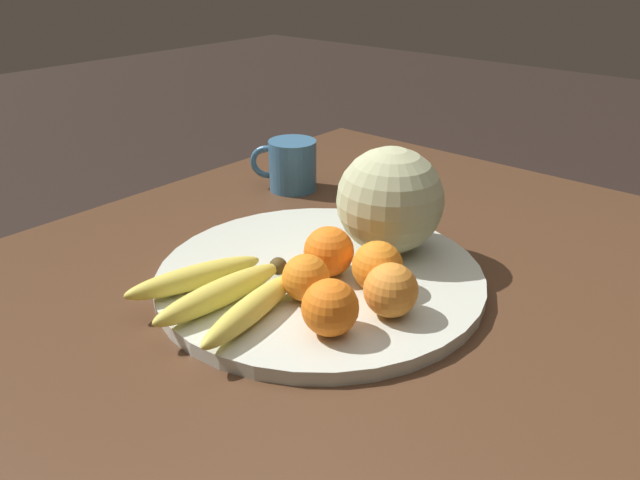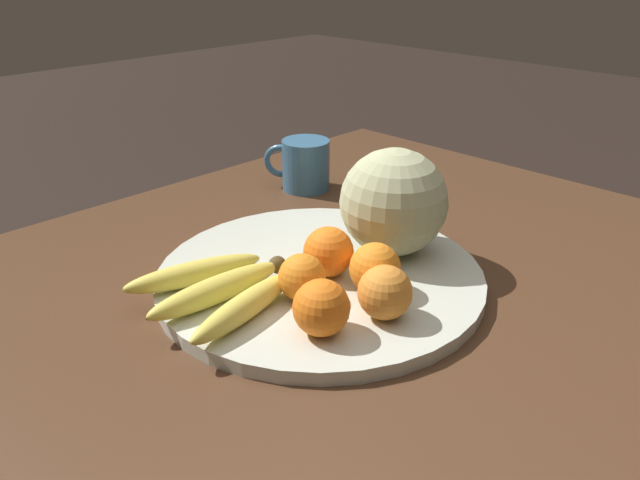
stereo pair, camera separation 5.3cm
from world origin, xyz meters
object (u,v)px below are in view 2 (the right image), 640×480
at_px(orange_back_right, 385,292).
at_px(ceramic_mug, 304,165).
at_px(fruit_bowl, 320,276).
at_px(orange_front_left, 321,308).
at_px(kitchen_table, 295,349).
at_px(orange_mid_center, 328,252).
at_px(orange_front_right, 302,277).
at_px(banana_bunch, 219,289).
at_px(melon, 394,202).
at_px(orange_back_left, 375,268).

xyz_separation_m(orange_back_right, ceramic_mug, (0.28, 0.44, -0.00)).
xyz_separation_m(fruit_bowl, orange_front_left, (-0.11, -0.11, 0.04)).
bearing_deg(kitchen_table, orange_mid_center, -15.09).
bearing_deg(kitchen_table, orange_front_left, -117.32).
bearing_deg(orange_front_right, fruit_bowl, 27.26).
bearing_deg(orange_front_right, orange_mid_center, 16.70).
bearing_deg(ceramic_mug, fruit_bowl, -130.71).
bearing_deg(banana_bunch, orange_front_right, 140.61).
height_order(orange_back_right, ceramic_mug, ceramic_mug).
relative_size(banana_bunch, orange_back_right, 3.08).
distance_m(melon, banana_bunch, 0.29).
xyz_separation_m(melon, banana_bunch, (-0.27, 0.07, -0.06)).
bearing_deg(orange_front_right, kitchen_table, 64.09).
bearing_deg(orange_front_right, orange_back_left, -34.34).
relative_size(orange_front_left, orange_back_right, 1.01).
relative_size(kitchen_table, orange_back_right, 20.74).
bearing_deg(melon, orange_front_right, -178.58).
bearing_deg(banana_bunch, orange_front_left, 108.37).
relative_size(fruit_bowl, orange_back_left, 6.74).
relative_size(banana_bunch, orange_mid_center, 3.00).
xyz_separation_m(orange_mid_center, ceramic_mug, (0.25, 0.31, -0.01)).
distance_m(fruit_bowl, orange_front_left, 0.16).
xyz_separation_m(kitchen_table, orange_back_left, (0.06, -0.09, 0.15)).
bearing_deg(kitchen_table, banana_bunch, 159.48).
height_order(kitchen_table, ceramic_mug, ceramic_mug).
distance_m(orange_front_left, ceramic_mug, 0.54).
bearing_deg(orange_front_left, orange_back_left, 8.78).
distance_m(banana_bunch, orange_mid_center, 0.16).
bearing_deg(fruit_bowl, orange_back_left, -82.67).
xyz_separation_m(orange_front_left, orange_front_right, (0.04, 0.07, -0.00)).
relative_size(melon, orange_front_right, 2.54).
bearing_deg(orange_back_left, orange_mid_center, 96.99).
height_order(melon, orange_front_left, melon).
xyz_separation_m(fruit_bowl, banana_bunch, (-0.15, 0.04, 0.03)).
xyz_separation_m(melon, orange_back_right, (-0.15, -0.11, -0.05)).
distance_m(orange_front_right, orange_back_right, 0.11).
height_order(orange_front_left, ceramic_mug, ceramic_mug).
relative_size(fruit_bowl, ceramic_mug, 3.92).
xyz_separation_m(orange_front_left, orange_mid_center, (0.11, 0.10, 0.00)).
xyz_separation_m(banana_bunch, orange_mid_center, (0.15, -0.05, 0.02)).
xyz_separation_m(orange_mid_center, orange_back_right, (-0.03, -0.13, -0.00)).
height_order(banana_bunch, orange_front_left, orange_front_left).
height_order(kitchen_table, orange_back_right, orange_back_right).
height_order(orange_front_right, orange_mid_center, orange_mid_center).
bearing_deg(ceramic_mug, orange_front_right, -134.38).
xyz_separation_m(kitchen_table, ceramic_mug, (0.31, 0.29, 0.14)).
bearing_deg(melon, orange_back_right, -143.96).
distance_m(melon, orange_mid_center, 0.13).
bearing_deg(orange_front_right, melon, 1.42).
bearing_deg(orange_front_left, orange_back_right, -20.76).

